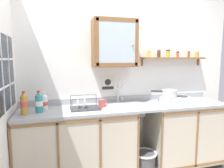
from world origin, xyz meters
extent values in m
cube|color=white|center=(0.00, 0.60, 1.31)|extent=(3.40, 0.05, 2.62)
cube|color=beige|center=(-0.68, 0.29, 0.50)|extent=(1.41, 0.57, 0.83)
cube|color=brown|center=(-0.68, 0.00, 0.87)|extent=(1.41, 0.01, 0.03)
cube|color=brown|center=(-1.38, 0.00, 0.50)|extent=(0.02, 0.01, 0.76)
cube|color=brown|center=(-0.91, 0.00, 0.50)|extent=(0.02, 0.01, 0.76)
cube|color=brown|center=(-0.44, 0.00, 0.50)|extent=(0.02, 0.01, 0.76)
cube|color=brown|center=(0.03, 0.00, 0.50)|extent=(0.02, 0.01, 0.76)
cube|color=black|center=(0.86, 0.32, 0.04)|extent=(1.02, 0.51, 0.08)
cube|color=beige|center=(0.86, 0.29, 0.50)|extent=(1.04, 0.57, 0.83)
cube|color=brown|center=(0.86, 0.00, 0.87)|extent=(1.04, 0.01, 0.03)
cube|color=brown|center=(0.86, 0.00, 0.13)|extent=(1.04, 0.01, 0.03)
cube|color=brown|center=(0.34, 0.00, 0.50)|extent=(0.02, 0.01, 0.76)
cube|color=brown|center=(0.86, 0.00, 0.50)|extent=(0.02, 0.01, 0.76)
cube|color=#9EA3A8|center=(0.00, 0.29, 0.93)|extent=(2.76, 0.60, 0.03)
cube|color=#9EA3A8|center=(0.00, 0.56, 0.98)|extent=(2.76, 0.02, 0.08)
cube|color=silver|center=(-0.07, 0.31, 0.95)|extent=(0.57, 0.40, 0.01)
cube|color=slate|center=(-0.07, 0.31, 0.83)|extent=(0.49, 0.33, 0.01)
cube|color=slate|center=(-0.07, 0.48, 0.88)|extent=(0.49, 0.01, 0.12)
cube|color=slate|center=(-0.07, 0.14, 0.88)|extent=(0.49, 0.01, 0.12)
cylinder|color=#4C4C51|center=(-0.07, 0.31, 0.83)|extent=(0.04, 0.04, 0.01)
cylinder|color=silver|center=(-0.07, 0.53, 0.95)|extent=(0.05, 0.05, 0.02)
cylinder|color=silver|center=(-0.07, 0.53, 1.08)|extent=(0.02, 0.02, 0.24)
torus|color=silver|center=(-0.07, 0.47, 1.20)|extent=(0.14, 0.02, 0.14)
cylinder|color=silver|center=(-0.01, 0.53, 0.99)|extent=(0.02, 0.02, 0.05)
cube|color=silver|center=(0.73, 0.31, 0.98)|extent=(0.42, 0.30, 0.08)
cylinder|color=#2D2D2D|center=(0.62, 0.33, 1.02)|extent=(0.17, 0.17, 0.01)
cylinder|color=#2D2D2D|center=(0.83, 0.33, 1.02)|extent=(0.17, 0.17, 0.01)
cylinder|color=black|center=(0.62, 0.17, 0.98)|extent=(0.03, 0.02, 0.03)
cylinder|color=black|center=(0.83, 0.17, 0.98)|extent=(0.03, 0.02, 0.03)
cylinder|color=silver|center=(0.62, 0.33, 1.07)|extent=(0.20, 0.20, 0.09)
torus|color=silver|center=(0.62, 0.33, 1.12)|extent=(0.21, 0.21, 0.01)
cylinder|color=black|center=(0.46, 0.40, 1.10)|extent=(0.15, 0.08, 0.02)
cylinder|color=teal|center=(-1.11, 0.25, 1.04)|extent=(0.08, 0.08, 0.20)
cone|color=teal|center=(-1.11, 0.25, 1.16)|extent=(0.08, 0.08, 0.04)
cylinder|color=red|center=(-1.11, 0.25, 1.18)|extent=(0.04, 0.04, 0.02)
cylinder|color=white|center=(-1.11, 0.25, 1.05)|extent=(0.08, 0.08, 0.06)
cylinder|color=gold|center=(-1.26, 0.20, 1.04)|extent=(0.08, 0.08, 0.21)
cone|color=gold|center=(-1.26, 0.20, 1.17)|extent=(0.07, 0.07, 0.03)
cylinder|color=red|center=(-1.26, 0.20, 1.19)|extent=(0.03, 0.03, 0.02)
cylinder|color=#D84C3F|center=(-1.26, 0.20, 1.06)|extent=(0.08, 0.08, 0.06)
cylinder|color=white|center=(-1.06, 0.37, 1.02)|extent=(0.08, 0.08, 0.17)
cone|color=white|center=(-1.06, 0.37, 1.12)|extent=(0.08, 0.08, 0.04)
cylinder|color=white|center=(-1.06, 0.37, 1.15)|extent=(0.04, 0.04, 0.02)
cylinder|color=#D84C3F|center=(-1.06, 0.37, 1.02)|extent=(0.08, 0.08, 0.05)
cube|color=#333338|center=(-0.57, 0.29, 0.95)|extent=(0.36, 0.28, 0.01)
cylinder|color=#4C4F54|center=(-0.74, 0.16, 1.02)|extent=(0.01, 0.01, 0.14)
cylinder|color=#4C4F54|center=(-0.41, 0.16, 1.02)|extent=(0.01, 0.01, 0.14)
cylinder|color=#4C4F54|center=(-0.74, 0.42, 1.02)|extent=(0.01, 0.01, 0.14)
cylinder|color=#4C4F54|center=(-0.41, 0.42, 1.02)|extent=(0.01, 0.01, 0.14)
cylinder|color=#4C4F54|center=(-0.57, 0.16, 1.09)|extent=(0.33, 0.01, 0.01)
cylinder|color=#4C4F54|center=(-0.57, 0.42, 1.09)|extent=(0.33, 0.01, 0.01)
cylinder|color=white|center=(-0.66, 0.29, 1.03)|extent=(0.01, 0.13, 0.13)
cylinder|color=white|center=(-0.58, 0.29, 1.03)|extent=(0.01, 0.14, 0.14)
cylinder|color=#B24C47|center=(-0.36, 0.28, 0.99)|extent=(0.09, 0.09, 0.11)
torus|color=#B24C47|center=(-0.32, 0.29, 1.00)|extent=(0.07, 0.03, 0.07)
cube|color=brown|center=(-0.16, 0.43, 1.76)|extent=(0.57, 0.28, 0.61)
cube|color=silver|center=(-0.16, 0.29, 1.76)|extent=(0.47, 0.01, 0.50)
cube|color=brown|center=(-0.41, 0.29, 1.76)|extent=(0.05, 0.01, 0.58)
cube|color=brown|center=(0.10, 0.29, 1.76)|extent=(0.05, 0.01, 0.58)
cube|color=brown|center=(-0.16, 0.29, 2.03)|extent=(0.54, 0.01, 0.05)
cube|color=brown|center=(-0.16, 0.29, 1.48)|extent=(0.54, 0.01, 0.05)
sphere|color=olive|center=(0.05, 0.27, 1.73)|extent=(0.02, 0.02, 0.02)
cube|color=brown|center=(0.78, 0.50, 1.56)|extent=(1.01, 0.14, 0.02)
cube|color=brown|center=(0.30, 0.56, 1.50)|extent=(0.02, 0.03, 0.10)
cube|color=brown|center=(1.25, 0.56, 1.50)|extent=(0.02, 0.03, 0.10)
cylinder|color=#E0C659|center=(0.37, 0.49, 1.61)|extent=(0.05, 0.05, 0.07)
cylinder|color=yellow|center=(0.37, 0.49, 1.66)|extent=(0.05, 0.05, 0.02)
cylinder|color=#4C3326|center=(0.53, 0.49, 1.62)|extent=(0.05, 0.05, 0.09)
cylinder|color=red|center=(0.53, 0.49, 1.67)|extent=(0.05, 0.05, 0.02)
cylinder|color=gold|center=(0.68, 0.50, 1.62)|extent=(0.05, 0.05, 0.09)
cylinder|color=black|center=(0.68, 0.50, 1.68)|extent=(0.05, 0.05, 0.02)
cylinder|color=#CC4C33|center=(0.84, 0.49, 1.61)|extent=(0.04, 0.04, 0.07)
cylinder|color=black|center=(0.84, 0.49, 1.65)|extent=(0.04, 0.04, 0.02)
cylinder|color=brown|center=(1.03, 0.49, 1.61)|extent=(0.04, 0.04, 0.07)
cylinder|color=red|center=(1.03, 0.49, 1.66)|extent=(0.04, 0.04, 0.02)
cylinder|color=tan|center=(1.20, 0.52, 1.62)|extent=(0.05, 0.05, 0.08)
cylinder|color=yellow|center=(1.20, 0.52, 1.66)|extent=(0.05, 0.05, 0.02)
cube|color=silver|center=(-0.21, 0.57, 1.20)|extent=(0.20, 0.01, 0.24)
cube|color=#262626|center=(-0.21, 0.56, 1.15)|extent=(0.17, 0.00, 0.04)
cylinder|color=#262626|center=(-0.21, 0.56, 1.23)|extent=(0.09, 0.00, 0.09)
cube|color=#262D38|center=(-1.39, 0.03, 1.42)|extent=(0.01, 0.73, 0.75)
cube|color=white|center=(-1.40, 0.03, 1.42)|extent=(0.02, 0.77, 0.80)
cube|color=white|center=(-1.38, -0.10, 1.42)|extent=(0.01, 0.02, 0.75)
cube|color=white|center=(-1.38, 0.16, 1.42)|extent=(0.01, 0.02, 0.75)
cube|color=white|center=(-1.38, 0.03, 1.29)|extent=(0.01, 0.73, 0.02)
cube|color=white|center=(-1.38, 0.03, 1.55)|extent=(0.01, 0.73, 0.02)
cylinder|color=#4C4C51|center=(0.18, 0.14, 0.16)|extent=(0.28, 0.28, 0.33)
torus|color=white|center=(0.18, 0.14, 0.33)|extent=(0.31, 0.31, 0.03)
camera|label=1|loc=(-0.88, -2.13, 1.56)|focal=31.86mm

